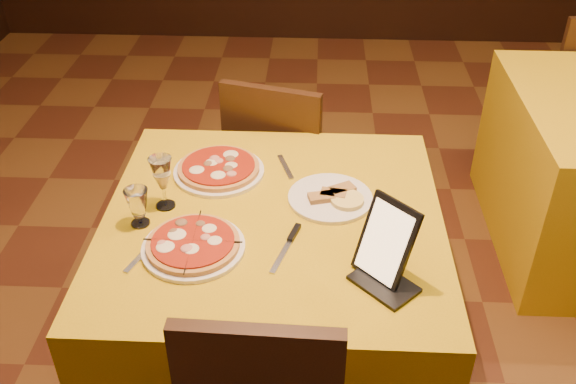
{
  "coord_description": "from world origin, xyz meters",
  "views": [
    {
      "loc": [
        -0.38,
        -1.63,
        2.0
      ],
      "look_at": [
        -0.46,
        0.01,
        0.86
      ],
      "focal_mm": 40.0,
      "sensor_mm": 36.0,
      "label": 1
    }
  ],
  "objects_px": {
    "tablet": "(386,241)",
    "main_table": "(274,300)",
    "chair_main_far": "(286,162)",
    "chair_side_far": "(575,86)",
    "pizza_near": "(193,245)",
    "pizza_far": "(219,170)",
    "wine_glass": "(163,182)",
    "water_glass": "(138,207)"
  },
  "relations": [
    {
      "from": "tablet",
      "to": "main_table",
      "type": "bearing_deg",
      "value": -172.5
    },
    {
      "from": "chair_main_far",
      "to": "chair_side_far",
      "type": "distance_m",
      "value": 1.79
    },
    {
      "from": "chair_side_far",
      "to": "pizza_near",
      "type": "relative_size",
      "value": 2.9
    },
    {
      "from": "pizza_near",
      "to": "tablet",
      "type": "relative_size",
      "value": 1.28
    },
    {
      "from": "chair_side_far",
      "to": "pizza_near",
      "type": "bearing_deg",
      "value": 43.82
    },
    {
      "from": "pizza_far",
      "to": "wine_glass",
      "type": "distance_m",
      "value": 0.27
    },
    {
      "from": "chair_main_far",
      "to": "pizza_near",
      "type": "height_order",
      "value": "chair_main_far"
    },
    {
      "from": "chair_main_far",
      "to": "pizza_far",
      "type": "xyz_separation_m",
      "value": [
        -0.21,
        -0.55,
        0.31
      ]
    },
    {
      "from": "main_table",
      "to": "pizza_near",
      "type": "distance_m",
      "value": 0.49
    },
    {
      "from": "tablet",
      "to": "water_glass",
      "type": "bearing_deg",
      "value": -149.32
    },
    {
      "from": "chair_side_far",
      "to": "pizza_far",
      "type": "xyz_separation_m",
      "value": [
        -1.78,
        -1.43,
        0.31
      ]
    },
    {
      "from": "chair_side_far",
      "to": "pizza_near",
      "type": "distance_m",
      "value": 2.6
    },
    {
      "from": "water_glass",
      "to": "tablet",
      "type": "xyz_separation_m",
      "value": [
        0.75,
        -0.2,
        0.06
      ]
    },
    {
      "from": "pizza_far",
      "to": "chair_side_far",
      "type": "bearing_deg",
      "value": 38.75
    },
    {
      "from": "water_glass",
      "to": "chair_main_far",
      "type": "bearing_deg",
      "value": 64.04
    },
    {
      "from": "main_table",
      "to": "chair_main_far",
      "type": "distance_m",
      "value": 0.8
    },
    {
      "from": "tablet",
      "to": "chair_side_far",
      "type": "bearing_deg",
      "value": 102.88
    },
    {
      "from": "pizza_far",
      "to": "water_glass",
      "type": "bearing_deg",
      "value": -124.32
    },
    {
      "from": "chair_main_far",
      "to": "chair_side_far",
      "type": "xyz_separation_m",
      "value": [
        1.57,
        0.87,
        0.0
      ]
    },
    {
      "from": "main_table",
      "to": "tablet",
      "type": "height_order",
      "value": "tablet"
    },
    {
      "from": "main_table",
      "to": "pizza_far",
      "type": "distance_m",
      "value": 0.51
    },
    {
      "from": "main_table",
      "to": "pizza_far",
      "type": "height_order",
      "value": "pizza_far"
    },
    {
      "from": "pizza_near",
      "to": "water_glass",
      "type": "bearing_deg",
      "value": 148.4
    },
    {
      "from": "water_glass",
      "to": "tablet",
      "type": "distance_m",
      "value": 0.78
    },
    {
      "from": "chair_side_far",
      "to": "wine_glass",
      "type": "xyz_separation_m",
      "value": [
        -1.92,
        -1.63,
        0.39
      ]
    },
    {
      "from": "chair_main_far",
      "to": "wine_glass",
      "type": "relative_size",
      "value": 4.79
    },
    {
      "from": "chair_side_far",
      "to": "wine_glass",
      "type": "distance_m",
      "value": 2.55
    },
    {
      "from": "chair_side_far",
      "to": "wine_glass",
      "type": "relative_size",
      "value": 4.79
    },
    {
      "from": "pizza_far",
      "to": "wine_glass",
      "type": "bearing_deg",
      "value": -125.6
    },
    {
      "from": "pizza_far",
      "to": "pizza_near",
      "type": "bearing_deg",
      "value": -92.6
    },
    {
      "from": "chair_main_far",
      "to": "pizza_near",
      "type": "bearing_deg",
      "value": 92.57
    },
    {
      "from": "water_glass",
      "to": "tablet",
      "type": "bearing_deg",
      "value": -14.74
    },
    {
      "from": "chair_main_far",
      "to": "water_glass",
      "type": "height_order",
      "value": "chair_main_far"
    },
    {
      "from": "chair_side_far",
      "to": "pizza_far",
      "type": "distance_m",
      "value": 2.3
    },
    {
      "from": "water_glass",
      "to": "chair_side_far",
      "type": "bearing_deg",
      "value": 41.1
    },
    {
      "from": "main_table",
      "to": "wine_glass",
      "type": "distance_m",
      "value": 0.59
    },
    {
      "from": "water_glass",
      "to": "wine_glass",
      "type": "bearing_deg",
      "value": 58.5
    },
    {
      "from": "wine_glass",
      "to": "tablet",
      "type": "distance_m",
      "value": 0.75
    },
    {
      "from": "main_table",
      "to": "water_glass",
      "type": "relative_size",
      "value": 8.46
    },
    {
      "from": "main_table",
      "to": "tablet",
      "type": "distance_m",
      "value": 0.65
    },
    {
      "from": "main_table",
      "to": "chair_main_far",
      "type": "relative_size",
      "value": 1.21
    },
    {
      "from": "chair_side_far",
      "to": "tablet",
      "type": "height_order",
      "value": "tablet"
    }
  ]
}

